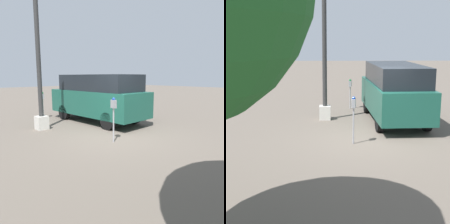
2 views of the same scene
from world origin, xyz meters
TOP-DOWN VIEW (x-y plane):
  - ground_plane at (0.00, 0.00)m, footprint 80.00×80.00m
  - parking_meter_near at (-0.54, 0.57)m, footprint 0.22×0.14m
  - parking_meter_far at (4.91, 0.38)m, footprint 0.22×0.14m
  - lamp_post at (2.74, 1.50)m, footprint 0.44×0.44m
  - parked_van at (2.40, -1.19)m, footprint 5.13×2.07m

SIDE VIEW (x-z plane):
  - ground_plane at x=0.00m, z-range 0.00..0.00m
  - parking_meter_far at x=4.91m, z-range 0.32..1.68m
  - parking_meter_near at x=-0.54m, z-range 0.35..1.82m
  - parked_van at x=2.40m, z-range 0.09..2.31m
  - lamp_post at x=2.74m, z-range -0.84..4.35m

